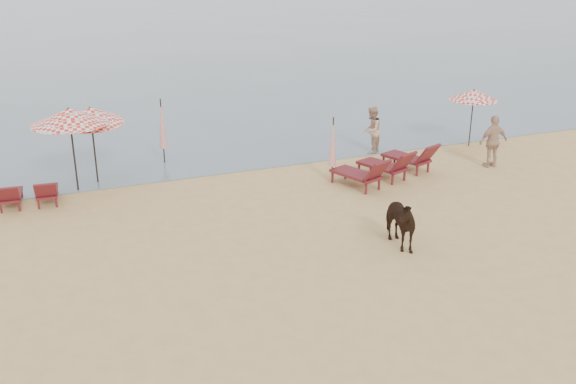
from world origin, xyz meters
The scene contains 12 objects.
ground centered at (0.00, 0.00, 0.00)m, with size 120.00×120.00×0.00m, color tan.
sea centered at (0.00, 80.00, 0.00)m, with size 160.00×140.00×0.06m, color #51606B.
lounger_cluster_left centered at (-6.53, 9.47, 0.38)m, with size 2.61×1.66×0.55m.
lounger_cluster_right centered at (4.44, 7.59, 0.48)m, with size 3.61×2.83×0.70m.
umbrella_open_left_a centered at (-4.68, 10.21, 2.28)m, with size 2.23×2.23×2.54m.
umbrella_open_left_b centered at (-4.05, 10.70, 2.15)m, with size 1.95×1.99×2.49m.
umbrella_open_right centered at (9.12, 9.68, 1.91)m, with size 1.74×1.74×2.12m.
umbrella_closed_left centered at (-1.71, 11.87, 1.36)m, with size 0.27×0.27×2.21m.
umbrella_closed_right centered at (2.77, 8.14, 1.25)m, with size 0.25×0.25×2.04m.
cow centered at (2.11, 3.27, 0.66)m, with size 0.71×1.55×1.31m, color black.
beachgoer_right_a centered at (5.32, 10.26, 0.84)m, with size 0.81×0.63×1.68m, color tan.
beachgoer_right_b centered at (8.27, 7.39, 0.87)m, with size 1.02×0.42×1.74m, color tan.
Camera 1 is at (-5.65, -8.86, 6.72)m, focal length 40.00 mm.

